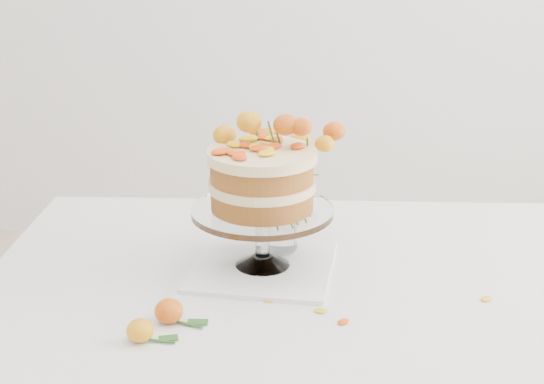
# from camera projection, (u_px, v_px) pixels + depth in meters

# --- Properties ---
(table) EXTENTS (1.43, 0.93, 0.76)m
(table) POSITION_uv_depth(u_px,v_px,m) (328.00, 314.00, 1.57)
(table) COLOR tan
(table) RESTS_ON ground
(napkin) EXTENTS (0.32, 0.32, 0.01)m
(napkin) POSITION_uv_depth(u_px,v_px,m) (263.00, 267.00, 1.59)
(napkin) COLOR white
(napkin) RESTS_ON table
(cake_stand) EXTENTS (0.29, 0.29, 0.26)m
(cake_stand) POSITION_uv_depth(u_px,v_px,m) (262.00, 186.00, 1.53)
(cake_stand) COLOR white
(cake_stand) RESTS_ON napkin
(rose_vase) EXTENTS (0.25, 0.25, 0.35)m
(rose_vase) POSITION_uv_depth(u_px,v_px,m) (281.00, 165.00, 1.60)
(rose_vase) COLOR white
(rose_vase) RESTS_ON table
(loose_rose_near) EXTENTS (0.09, 0.05, 0.04)m
(loose_rose_near) POSITION_uv_depth(u_px,v_px,m) (140.00, 331.00, 1.31)
(loose_rose_near) COLOR orange
(loose_rose_near) RESTS_ON table
(loose_rose_far) EXTENTS (0.09, 0.05, 0.04)m
(loose_rose_far) POSITION_uv_depth(u_px,v_px,m) (169.00, 311.00, 1.37)
(loose_rose_far) COLOR red
(loose_rose_far) RESTS_ON table
(stray_petal_a) EXTENTS (0.03, 0.02, 0.00)m
(stray_petal_a) POSITION_uv_depth(u_px,v_px,m) (268.00, 300.00, 1.46)
(stray_petal_a) COLOR yellow
(stray_petal_a) RESTS_ON table
(stray_petal_b) EXTENTS (0.03, 0.02, 0.00)m
(stray_petal_b) POSITION_uv_depth(u_px,v_px,m) (321.00, 311.00, 1.41)
(stray_petal_b) COLOR yellow
(stray_petal_b) RESTS_ON table
(stray_petal_c) EXTENTS (0.03, 0.02, 0.00)m
(stray_petal_c) POSITION_uv_depth(u_px,v_px,m) (343.00, 322.00, 1.38)
(stray_petal_c) COLOR yellow
(stray_petal_c) RESTS_ON table
(stray_petal_d) EXTENTS (0.03, 0.02, 0.00)m
(stray_petal_d) POSITION_uv_depth(u_px,v_px,m) (200.00, 286.00, 1.51)
(stray_petal_d) COLOR yellow
(stray_petal_d) RESTS_ON table
(stray_petal_e) EXTENTS (0.03, 0.02, 0.00)m
(stray_petal_e) POSITION_uv_depth(u_px,v_px,m) (174.00, 303.00, 1.44)
(stray_petal_e) COLOR yellow
(stray_petal_e) RESTS_ON table
(stray_petal_f) EXTENTS (0.03, 0.02, 0.00)m
(stray_petal_f) POSITION_uv_depth(u_px,v_px,m) (486.00, 299.00, 1.46)
(stray_petal_f) COLOR yellow
(stray_petal_f) RESTS_ON table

